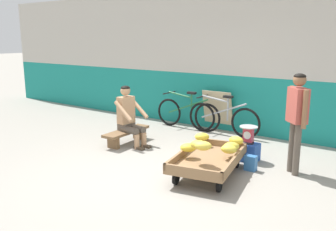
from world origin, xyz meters
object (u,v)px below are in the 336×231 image
Objects in this scene: bicycle_far_left at (223,119)px; sign_board at (218,111)px; customer_adult at (297,112)px; low_bench at (127,134)px; bicycle_near_left at (187,113)px; vendor_seated at (129,116)px; plastic_crate at (247,152)px; shopping_bag at (251,163)px; weighing_scale at (248,134)px; banana_cart at (208,160)px.

bicycle_far_left is 0.43m from sign_board.
low_bench is at bearing -174.50° from customer_adult.
sign_board is (0.94, 1.98, 0.24)m from low_bench.
bicycle_near_left reaches higher than low_bench.
vendor_seated is at bearing -124.14° from bicycle_far_left.
low_bench is at bearing -169.17° from plastic_crate.
shopping_bag is (2.22, -1.65, -0.23)m from bicycle_near_left.
bicycle_far_left reaches higher than weighing_scale.
low_bench is 2.08m from bicycle_far_left.
vendor_seated is at bearing -174.13° from customer_adult.
weighing_scale is 0.34× the size of sign_board.
sign_board reaches higher than bicycle_near_left.
customer_adult is (2.19, -1.68, 0.51)m from sign_board.
sign_board is at bearing 142.49° from customer_adult.
shopping_bag is at bearing -50.98° from bicycle_far_left.
bicycle_near_left is at bearing 81.60° from vendor_seated.
sign_board is 2.56m from shopping_bag.
sign_board is at bearing 26.66° from bicycle_near_left.
bicycle_near_left is at bearing 148.20° from plastic_crate.
customer_adult reaches higher than banana_cart.
weighing_scale is 0.18× the size of bicycle_far_left.
sign_board is (-1.39, 1.54, -0.01)m from weighing_scale.
vendor_seated is 4.75× the size of shopping_bag.
weighing_scale is 0.20× the size of customer_adult.
bicycle_near_left is 1.88× the size of sign_board.
plastic_crate is 0.41× the size of sign_board.
bicycle_near_left reaches higher than weighing_scale.
bicycle_near_left is 0.89m from bicycle_far_left.
low_bench is at bearing -126.30° from bicycle_far_left.
bicycle_far_left is (-1.10, 1.23, -0.10)m from weighing_scale.
customer_adult reaches higher than weighing_scale.
customer_adult reaches higher than plastic_crate.
low_bench is 2.37m from plastic_crate.
banana_cart is 2.79m from sign_board.
weighing_scale is at bearing 78.19° from banana_cart.
plastic_crate reaches higher than low_bench.
banana_cart is 1.49m from customer_adult.
shopping_bag is (1.33, -1.64, -0.23)m from bicycle_far_left.
bicycle_near_left is 2.78m from shopping_bag.
bicycle_near_left is 0.68m from sign_board.
vendor_seated is at bearing -7.58° from low_bench.
sign_board reaches higher than shopping_bag.
banana_cart is 6.58× the size of shopping_bag.
bicycle_far_left is at bearing 131.74° from weighing_scale.
weighing_scale is at bearing -47.97° from sign_board.
sign_board is 2.81m from customer_adult.
banana_cart is 0.73m from shopping_bag.
vendor_seated is 3.17× the size of plastic_crate.
vendor_seated is 0.75× the size of customer_adult.
sign_board reaches higher than banana_cart.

